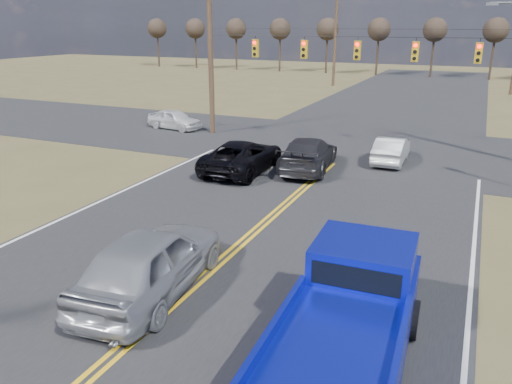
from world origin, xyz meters
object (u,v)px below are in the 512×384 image
at_px(pickup_truck, 348,326).
at_px(silver_suv, 151,261).
at_px(cross_car_west, 174,119).
at_px(black_suv, 243,156).
at_px(white_car_queue, 391,150).
at_px(dgrey_car_queue, 308,154).

xyz_separation_m(pickup_truck, silver_suv, (-5.40, 1.08, -0.22)).
distance_m(pickup_truck, cross_car_west, 25.51).
relative_size(black_suv, white_car_queue, 1.34).
xyz_separation_m(pickup_truck, cross_car_west, (-16.56, 19.39, -0.47)).
bearing_deg(dgrey_car_queue, white_car_queue, -146.05).
relative_size(silver_suv, black_suv, 0.99).
relative_size(pickup_truck, dgrey_car_queue, 1.17).
height_order(pickup_truck, black_suv, pickup_truck).
bearing_deg(dgrey_car_queue, silver_suv, 83.23).
height_order(dgrey_car_queue, cross_car_west, dgrey_car_queue).
distance_m(silver_suv, white_car_queue, 16.02).
bearing_deg(pickup_truck, cross_car_west, 128.15).
bearing_deg(cross_car_west, white_car_queue, -91.14).
distance_m(pickup_truck, black_suv, 14.69).
bearing_deg(dgrey_car_queue, pickup_truck, 104.62).
bearing_deg(white_car_queue, cross_car_west, -11.32).
relative_size(black_suv, dgrey_car_queue, 1.00).
distance_m(white_car_queue, dgrey_car_queue, 4.51).
height_order(pickup_truck, silver_suv, pickup_truck).
distance_m(black_suv, white_car_queue, 7.61).
height_order(black_suv, dgrey_car_queue, dgrey_car_queue).
bearing_deg(white_car_queue, pickup_truck, 95.81).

